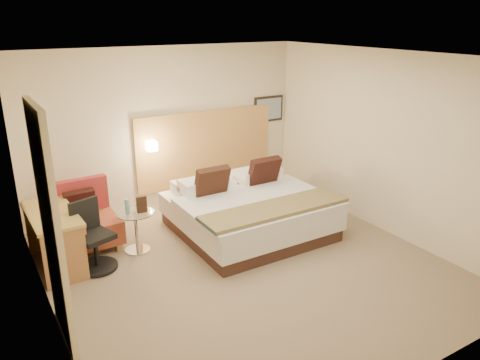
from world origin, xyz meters
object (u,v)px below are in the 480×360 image
bed (248,210)px  side_table (136,229)px  lounge_chair (84,222)px  desk_chair (93,242)px  desk (54,223)px

bed → side_table: 1.70m
lounge_chair → side_table: bearing=-41.2°
lounge_chair → desk_chair: 0.69m
bed → lounge_chair: size_ratio=2.33×
lounge_chair → side_table: lounge_chair is taller
lounge_chair → desk: size_ratio=0.76×
side_table → lounge_chair: bearing=138.8°
lounge_chair → desk: bearing=-140.2°
desk → desk_chair: desk_chair is taller
lounge_chair → side_table: size_ratio=1.60×
bed → lounge_chair: bearing=160.9°
bed → lounge_chair: 2.40m
bed → desk_chair: (-2.31, 0.10, 0.04)m
bed → desk: 2.75m
desk → desk_chair: (0.39, -0.32, -0.23)m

